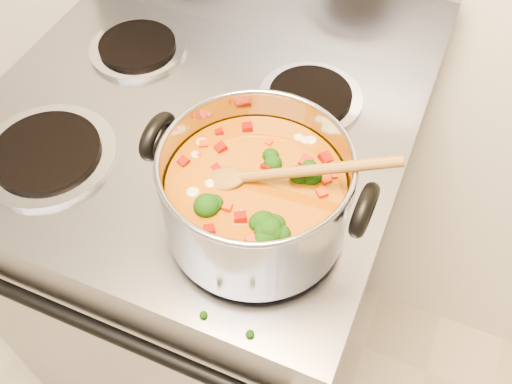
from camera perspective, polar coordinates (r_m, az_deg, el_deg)
electric_range at (r=1.34m, az=-5.19°, el=-6.87°), size 0.73×0.67×1.08m
stockpot at (r=0.78m, az=0.03°, el=-0.31°), size 0.31×0.26×0.16m
wooden_spoon at (r=0.74m, az=1.01°, el=1.72°), size 0.26×0.10×0.09m
cooktop_crumbs at (r=0.80m, az=-1.25°, el=-8.48°), size 0.39×0.14×0.01m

